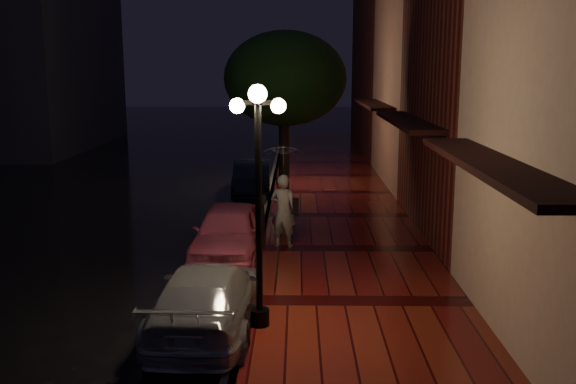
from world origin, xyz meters
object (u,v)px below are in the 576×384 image
(streetlamp_near, at_px, (258,193))
(streetlamp_far, at_px, (280,123))
(silver_car, at_px, (207,298))
(parking_meter, at_px, (264,215))
(navy_car, at_px, (252,178))
(woman_with_umbrella, at_px, (283,180))
(street_tree, at_px, (285,81))
(pink_car, at_px, (229,232))

(streetlamp_near, height_order, streetlamp_far, same)
(silver_car, xyz_separation_m, parking_meter, (0.75, 5.16, 0.33))
(streetlamp_near, relative_size, navy_car, 1.11)
(navy_car, distance_m, parking_meter, 7.59)
(streetlamp_near, bearing_deg, woman_with_umbrella, 86.50)
(streetlamp_near, bearing_deg, street_tree, 88.65)
(streetlamp_far, distance_m, woman_with_umbrella, 8.83)
(navy_car, xyz_separation_m, silver_car, (0.08, -12.70, -0.01))
(pink_car, bearing_deg, street_tree, 80.78)
(street_tree, height_order, navy_car, street_tree)
(woman_with_umbrella, bearing_deg, parking_meter, 16.28)
(silver_car, distance_m, parking_meter, 5.23)
(streetlamp_near, relative_size, streetlamp_far, 1.00)
(pink_car, height_order, navy_car, pink_car)
(streetlamp_far, height_order, parking_meter, streetlamp_far)
(streetlamp_near, distance_m, navy_car, 12.94)
(pink_car, bearing_deg, navy_car, 92.12)
(silver_car, bearing_deg, navy_car, -88.01)
(pink_car, relative_size, parking_meter, 3.02)
(streetlamp_near, relative_size, parking_meter, 3.21)
(streetlamp_far, distance_m, navy_car, 2.55)
(streetlamp_near, height_order, navy_car, streetlamp_near)
(woman_with_umbrella, bearing_deg, silver_car, 93.31)
(streetlamp_near, distance_m, woman_with_umbrella, 5.26)
(street_tree, xyz_separation_m, navy_car, (-1.29, 1.76, -3.61))
(parking_meter, bearing_deg, woman_with_umbrella, -25.24)
(streetlamp_near, bearing_deg, silver_car, 177.12)
(streetlamp_far, xyz_separation_m, woman_with_umbrella, (0.32, -8.80, -0.70))
(street_tree, distance_m, woman_with_umbrella, 6.24)
(street_tree, relative_size, pink_car, 1.43)
(silver_car, bearing_deg, woman_with_umbrella, -102.21)
(pink_car, bearing_deg, silver_car, -86.80)
(woman_with_umbrella, bearing_deg, pink_car, 42.85)
(streetlamp_near, bearing_deg, streetlamp_far, 90.00)
(navy_car, bearing_deg, woman_with_umbrella, -82.01)
(streetlamp_far, bearing_deg, street_tree, -85.09)
(streetlamp_far, height_order, navy_car, streetlamp_far)
(street_tree, bearing_deg, woman_with_umbrella, -89.41)
(streetlamp_far, distance_m, parking_meter, 8.94)
(street_tree, relative_size, silver_car, 1.33)
(streetlamp_near, xyz_separation_m, pink_car, (-1.03, 4.55, -1.91))
(streetlamp_far, relative_size, silver_car, 0.99)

